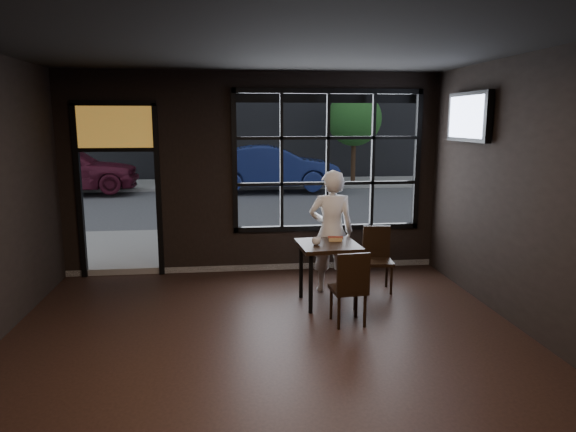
{
  "coord_description": "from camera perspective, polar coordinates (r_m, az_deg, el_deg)",
  "views": [
    {
      "loc": [
        -0.41,
        -4.68,
        2.44
      ],
      "look_at": [
        0.4,
        2.2,
        1.15
      ],
      "focal_mm": 32.0,
      "sensor_mm": 36.0,
      "label": 1
    }
  ],
  "objects": [
    {
      "name": "window_frame",
      "position": [
        8.36,
        4.43,
        6.13
      ],
      "size": [
        3.06,
        0.12,
        2.28
      ],
      "primitive_type": "cube",
      "color": "black",
      "rests_on": "ground"
    },
    {
      "name": "tree_right",
      "position": [
        20.07,
        7.37,
        10.65
      ],
      "size": [
        2.08,
        2.08,
        3.55
      ],
      "color": "#332114",
      "rests_on": "street_asphalt"
    },
    {
      "name": "chair_near",
      "position": [
        6.3,
        6.7,
        -7.82
      ],
      "size": [
        0.43,
        0.43,
        0.92
      ],
      "primitive_type": "cube",
      "rotation": [
        0.0,
        0.0,
        3.23
      ],
      "color": "black",
      "rests_on": "floor"
    },
    {
      "name": "hotdog",
      "position": [
        6.96,
        5.29,
        -2.56
      ],
      "size": [
        0.21,
        0.1,
        0.06
      ],
      "primitive_type": null,
      "rotation": [
        0.0,
        0.0,
        -0.13
      ],
      "color": "tan",
      "rests_on": "cafe_table"
    },
    {
      "name": "cup",
      "position": [
        6.73,
        3.19,
        -2.83
      ],
      "size": [
        0.13,
        0.13,
        0.1
      ],
      "primitive_type": "imported",
      "rotation": [
        0.0,
        0.0,
        -0.08
      ],
      "color": "silver",
      "rests_on": "cafe_table"
    },
    {
      "name": "cafe_table",
      "position": [
        6.94,
        4.43,
        -6.39
      ],
      "size": [
        0.82,
        0.82,
        0.84
      ],
      "primitive_type": "cube",
      "rotation": [
        0.0,
        0.0,
        0.06
      ],
      "color": "black",
      "rests_on": "floor"
    },
    {
      "name": "ceiling",
      "position": [
        4.76,
        -1.79,
        19.86
      ],
      "size": [
        6.0,
        7.0,
        0.02
      ],
      "primitive_type": "cube",
      "color": "black",
      "rests_on": "ground"
    },
    {
      "name": "man",
      "position": [
        7.35,
        4.82,
        -1.72
      ],
      "size": [
        0.68,
        0.49,
        1.76
      ],
      "primitive_type": "imported",
      "rotation": [
        0.0,
        0.0,
        3.04
      ],
      "color": "silver",
      "rests_on": "floor"
    },
    {
      "name": "tv",
      "position": [
        7.66,
        19.46,
        10.34
      ],
      "size": [
        0.13,
        1.17,
        0.68
      ],
      "primitive_type": "cube",
      "color": "black",
      "rests_on": "wall_right"
    },
    {
      "name": "floor",
      "position": [
        5.3,
        -1.58,
        -17.01
      ],
      "size": [
        6.0,
        7.0,
        0.02
      ],
      "primitive_type": "cube",
      "color": "black",
      "rests_on": "ground"
    },
    {
      "name": "maroon_car",
      "position": [
        18.43,
        -23.66,
        4.9
      ],
      "size": [
        4.88,
        2.31,
        1.61
      ],
      "primitive_type": "imported",
      "rotation": [
        0.0,
        0.0,
        1.66
      ],
      "color": "#541426",
      "rests_on": "street_asphalt"
    },
    {
      "name": "street_asphalt",
      "position": [
        28.79,
        -5.91,
        5.6
      ],
      "size": [
        60.0,
        41.0,
        0.04
      ],
      "primitive_type": "cube",
      "color": "#545456",
      "rests_on": "ground"
    },
    {
      "name": "tree_left",
      "position": [
        19.71,
        -13.56,
        11.15
      ],
      "size": [
        2.28,
        2.28,
        3.89
      ],
      "color": "#332114",
      "rests_on": "street_asphalt"
    },
    {
      "name": "chair_window",
      "position": [
        7.54,
        10.01,
        -4.82
      ],
      "size": [
        0.44,
        0.44,
        0.93
      ],
      "primitive_type": "cube",
      "rotation": [
        0.0,
        0.0,
        -0.1
      ],
      "color": "black",
      "rests_on": "floor"
    },
    {
      "name": "stained_transom",
      "position": [
        8.35,
        -18.66,
        9.39
      ],
      "size": [
        1.2,
        0.06,
        0.7
      ],
      "primitive_type": "cube",
      "color": "orange",
      "rests_on": "ground"
    },
    {
      "name": "navy_car",
      "position": [
        17.61,
        -1.75,
        5.39
      ],
      "size": [
        4.65,
        1.77,
        1.51
      ],
      "primitive_type": "imported",
      "rotation": [
        0.0,
        0.0,
        1.53
      ],
      "color": "navy",
      "rests_on": "street_asphalt"
    },
    {
      "name": "wall_right",
      "position": [
        5.85,
        29.05,
        0.96
      ],
      "size": [
        0.04,
        7.0,
        3.2
      ],
      "primitive_type": "cube",
      "color": "black",
      "rests_on": "ground"
    },
    {
      "name": "building_across",
      "position": [
        28.14,
        -6.19,
        20.86
      ],
      "size": [
        28.0,
        12.0,
        15.0
      ],
      "primitive_type": "cube",
      "color": "#5B5956",
      "rests_on": "ground"
    }
  ]
}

